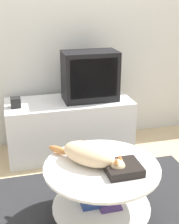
{
  "coord_description": "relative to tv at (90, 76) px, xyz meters",
  "views": [
    {
      "loc": [
        -0.55,
        -1.71,
        1.5
      ],
      "look_at": [
        0.04,
        0.5,
        0.61
      ],
      "focal_mm": 50.0,
      "sensor_mm": 36.0,
      "label": 1
    }
  ],
  "objects": [
    {
      "name": "dvd_box",
      "position": [
        -0.1,
        -1.17,
        -0.28
      ],
      "size": [
        0.22,
        0.2,
        0.05
      ],
      "color": "black",
      "rests_on": "coffee_table"
    },
    {
      "name": "tv",
      "position": [
        0.0,
        0.0,
        0.0
      ],
      "size": [
        0.5,
        0.28,
        0.46
      ],
      "color": "black",
      "rests_on": "tv_stand"
    },
    {
      "name": "speaker",
      "position": [
        -0.69,
        -0.04,
        -0.19
      ],
      "size": [
        0.09,
        0.09,
        0.09
      ],
      "color": "black",
      "rests_on": "tv_stand"
    },
    {
      "name": "coffee_table",
      "position": [
        -0.21,
        -1.07,
        -0.46
      ],
      "size": [
        0.75,
        0.75,
        0.44
      ],
      "color": "#B2B2B7",
      "rests_on": "rug"
    },
    {
      "name": "rug",
      "position": [
        -0.18,
        -1.01,
        -0.75
      ],
      "size": [
        1.79,
        1.3,
        0.02
      ],
      "color": "#28282B",
      "rests_on": "ground_plane"
    },
    {
      "name": "ground_plane",
      "position": [
        -0.18,
        -1.01,
        -0.76
      ],
      "size": [
        12.0,
        12.0,
        0.0
      ],
      "primitive_type": "plane",
      "color": "tan"
    },
    {
      "name": "tv_stand",
      "position": [
        -0.2,
        0.01,
        -0.5
      ],
      "size": [
        1.18,
        0.5,
        0.53
      ],
      "color": "white",
      "rests_on": "ground_plane"
    },
    {
      "name": "cat",
      "position": [
        -0.28,
        -1.03,
        -0.24
      ],
      "size": [
        0.43,
        0.45,
        0.14
      ],
      "rotation": [
        0.0,
        0.0,
        -0.81
      ],
      "color": "beige",
      "rests_on": "coffee_table"
    },
    {
      "name": "wall_back",
      "position": [
        -0.18,
        0.35,
        0.54
      ],
      "size": [
        8.0,
        0.05,
        2.6
      ],
      "color": "silver",
      "rests_on": "ground_plane"
    }
  ]
}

